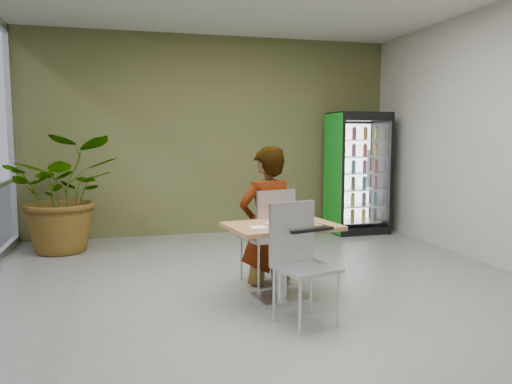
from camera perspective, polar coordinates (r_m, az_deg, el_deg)
ground at (r=5.03m, az=2.05°, el=-12.08°), size 7.00×7.00×0.00m
room_envelope at (r=4.77m, az=2.13°, el=6.48°), size 6.00×7.00×3.20m
dining_table at (r=4.86m, az=2.96°, el=-6.16°), size 1.13×0.87×0.75m
chair_far at (r=5.34m, az=1.69°, el=-4.25°), size 0.56×0.56×1.04m
chair_near at (r=4.32m, az=4.92°, el=-6.90°), size 0.56×0.56×1.03m
seated_woman at (r=5.38m, az=1.24°, el=-4.28°), size 0.75×0.58×1.79m
pizza_plate at (r=4.81m, az=2.56°, el=-3.51°), size 0.32×0.24×0.03m
soda_cup at (r=4.92m, az=5.35°, el=-2.49°), size 0.10×0.10×0.18m
napkin_stack at (r=4.57m, az=0.20°, el=-4.12°), size 0.14×0.14×0.02m
cafeteria_tray at (r=4.57m, az=5.41°, el=-4.09°), size 0.52×0.44×0.03m
beverage_fridge at (r=8.42m, az=11.52°, el=2.15°), size 0.92×0.71×1.98m
potted_plant at (r=7.36m, az=-21.06°, el=-0.16°), size 1.55×1.37×1.62m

